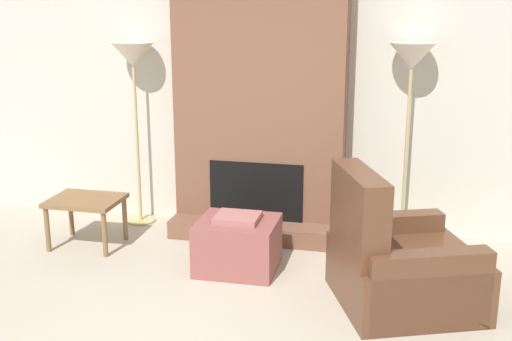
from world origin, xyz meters
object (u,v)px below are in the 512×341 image
armchair (395,267)px  floor_lamp_left (133,65)px  side_table (86,205)px  floor_lamp_right (411,67)px  ottoman (238,244)px

armchair → floor_lamp_left: bearing=41.5°
side_table → floor_lamp_right: (2.79, 0.72, 1.23)m
floor_lamp_left → floor_lamp_right: bearing=0.0°
ottoman → floor_lamp_left: 2.07m
floor_lamp_left → ottoman: bearing=-36.7°
floor_lamp_left → floor_lamp_right: size_ratio=0.98×
side_table → floor_lamp_right: size_ratio=0.35×
armchair → ottoman: bearing=52.9°
armchair → side_table: size_ratio=1.96×
armchair → side_table: armchair is taller
floor_lamp_right → side_table: bearing=-165.6°
floor_lamp_left → armchair: bearing=-27.0°
armchair → side_table: (-2.75, 0.57, 0.09)m
ottoman → floor_lamp_left: bearing=143.3°
ottoman → floor_lamp_right: floor_lamp_right is taller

